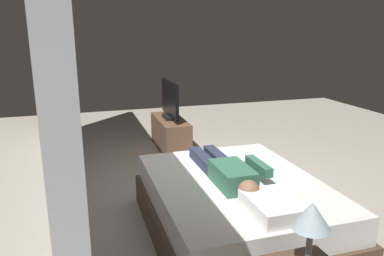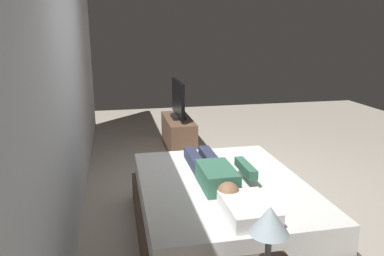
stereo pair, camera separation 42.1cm
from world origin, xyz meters
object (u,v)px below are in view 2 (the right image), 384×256
Objects in this scene: remote at (251,171)px; pillow at (248,209)px; bed at (222,210)px; tv at (178,100)px; lamp at (270,222)px; person at (215,173)px; tv_stand at (178,133)px.

pillow is at bearing 158.01° from remote.
bed is 0.48m from remote.
tv is 3.95m from lamp.
person is (0.03, 0.06, 0.36)m from bed.
bed is 4.68× the size of lamp.
lamp is at bearing 169.60° from pillow.
tv_stand is (2.49, 0.28, -0.30)m from remote.
tv_stand is 4.00m from lamp.
tv_stand is (2.64, -0.12, -0.37)m from person.
tv_stand is 0.53m from tv.
person is at bearing 5.30° from pillow.
bed is at bearing 117.86° from remote.
pillow is at bearing 179.04° from tv.
tv is (2.67, -0.06, 0.52)m from bed.
person reaches higher than tv_stand.
remote is at bearing -173.47° from tv_stand.
pillow is at bearing 179.04° from tv_stand.
lamp is at bearing 174.94° from bed.
tv_stand is at bearing 0.00° from tv.
tv is 2.10× the size of lamp.
person is 1.43× the size of tv.
bed is at bearing 0.00° from pillow.
tv_stand is (3.33, -0.06, -0.35)m from pillow.
pillow is 0.70m from person.
remote is (0.84, -0.34, -0.05)m from pillow.
tv is at bearing -2.46° from lamp.
tv_stand is (2.67, -0.06, -0.01)m from bed.
pillow is 0.55× the size of tv.
remote is 0.17× the size of tv.
pillow is 3.35m from tv_stand.
tv reaches higher than lamp.
bed is 1.79× the size of tv_stand.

